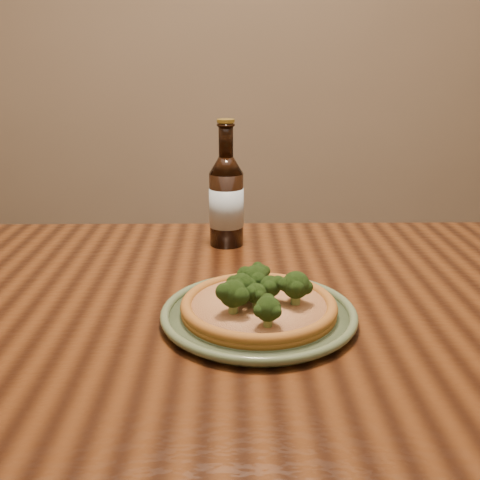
{
  "coord_description": "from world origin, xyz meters",
  "views": [
    {
      "loc": [
        -0.07,
        -0.75,
        1.14
      ],
      "look_at": [
        -0.06,
        0.21,
        0.82
      ],
      "focal_mm": 42.0,
      "sensor_mm": 36.0,
      "label": 1
    }
  ],
  "objects_px": {
    "beer_bottle": "(226,200)",
    "plate": "(259,314)",
    "table": "(276,351)",
    "pizza": "(259,303)"
  },
  "relations": [
    {
      "from": "pizza",
      "to": "beer_bottle",
      "type": "bearing_deg",
      "value": 98.13
    },
    {
      "from": "table",
      "to": "pizza",
      "type": "xyz_separation_m",
      "value": [
        -0.03,
        -0.07,
        0.12
      ]
    },
    {
      "from": "table",
      "to": "beer_bottle",
      "type": "height_order",
      "value": "beer_bottle"
    },
    {
      "from": "table",
      "to": "plate",
      "type": "relative_size",
      "value": 5.31
    },
    {
      "from": "table",
      "to": "plate",
      "type": "height_order",
      "value": "plate"
    },
    {
      "from": "plate",
      "to": "beer_bottle",
      "type": "bearing_deg",
      "value": 98.1
    },
    {
      "from": "beer_bottle",
      "to": "plate",
      "type": "bearing_deg",
      "value": -105.39
    },
    {
      "from": "plate",
      "to": "pizza",
      "type": "distance_m",
      "value": 0.02
    },
    {
      "from": "pizza",
      "to": "table",
      "type": "bearing_deg",
      "value": 64.89
    },
    {
      "from": "table",
      "to": "plate",
      "type": "bearing_deg",
      "value": -115.61
    }
  ]
}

